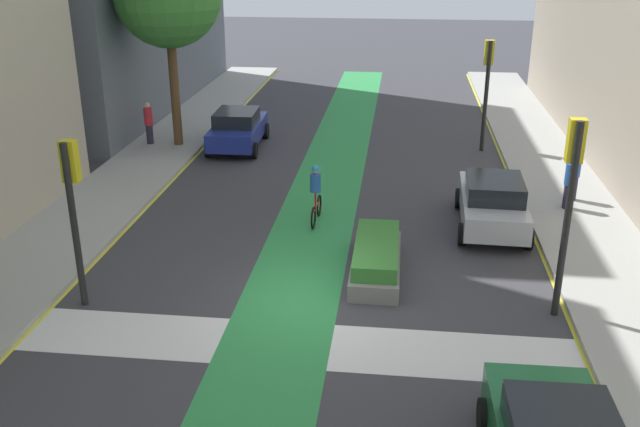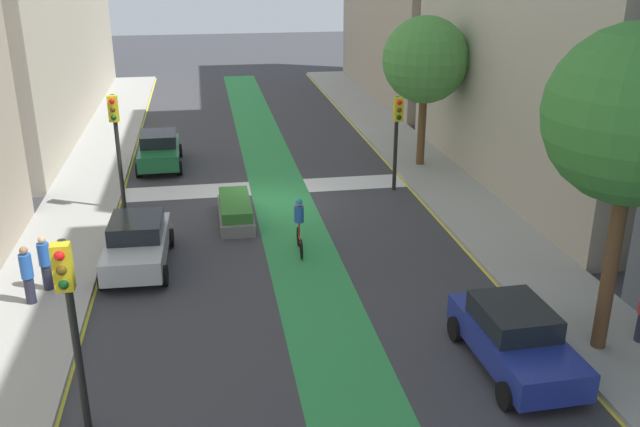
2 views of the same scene
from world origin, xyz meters
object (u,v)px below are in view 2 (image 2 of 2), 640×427
Objects in this scene: traffic_signal_near_left at (397,126)px; traffic_signal_far_right at (69,304)px; car_silver_right_far at (137,243)px; street_tree_far at (635,116)px; cyclist_in_lane at (299,224)px; car_green_right_near at (159,150)px; median_planter at (236,211)px; street_tree_near at (425,60)px; traffic_signal_near_right at (116,132)px; pedestrian_sidewalk_right_a at (27,275)px; pedestrian_sidewalk_right_b at (45,262)px; car_blue_left_far at (515,337)px.

traffic_signal_near_left is 0.91× the size of traffic_signal_far_right.
street_tree_far is at bearing 148.87° from car_silver_right_far.
car_green_right_near is at bearing -64.87° from cyclist_in_lane.
median_planter is at bearing -58.18° from cyclist_in_lane.
traffic_signal_near_right is at bearing 16.56° from street_tree_near.
traffic_signal_far_right is at bearing 111.28° from pedestrian_sidewalk_right_a.
traffic_signal_near_right is 13.24m from traffic_signal_far_right.
pedestrian_sidewalk_right_a is at bearing 17.86° from cyclist_in_lane.
car_silver_right_far is 2.54× the size of pedestrian_sidewalk_right_b.
cyclist_in_lane is (4.13, -7.67, 0.17)m from car_blue_left_far.
car_blue_left_far is 17.00m from street_tree_near.
traffic_signal_near_left reaches higher than car_silver_right_far.
median_planter is at bearing 19.20° from traffic_signal_near_left.
traffic_signal_near_left is at bearing 56.30° from street_tree_near.
traffic_signal_far_right is at bearing 72.10° from median_planter.
car_blue_left_far reaches higher than median_planter.
car_silver_right_far is at bearing -140.35° from pedestrian_sidewalk_right_a.
pedestrian_sidewalk_right_b is 0.25× the size of street_tree_near.
traffic_signal_near_left is 2.13× the size of cyclist_in_lane.
car_silver_right_far is (-0.91, 5.00, -2.38)m from traffic_signal_near_right.
traffic_signal_near_right is at bearing -20.67° from median_planter.
street_tree_near reaches higher than car_green_right_near.
street_tree_near is at bearing -163.44° from traffic_signal_near_right.
street_tree_near is 0.84× the size of street_tree_far.
car_silver_right_far is (10.06, 5.78, -1.98)m from traffic_signal_near_left.
car_blue_left_far is 2.54× the size of pedestrian_sidewalk_right_b.
traffic_signal_near_left is at bearing -149.84° from pedestrian_sidewalk_right_b.
car_silver_right_far is at bearing 46.21° from median_planter.
pedestrian_sidewalk_right_a is 1.03× the size of pedestrian_sidewalk_right_b.
median_planter is (-3.08, 7.59, -0.40)m from car_green_right_near.
car_green_right_near is 13.65m from pedestrian_sidewalk_right_a.
traffic_signal_near_right is 6.56m from car_green_right_near.
pedestrian_sidewalk_right_a is (12.85, 8.10, -1.76)m from traffic_signal_near_left.
street_tree_far is (-11.59, 18.12, 5.23)m from car_green_right_near.
pedestrian_sidewalk_right_a is (2.80, 2.32, 0.23)m from car_silver_right_far.
traffic_signal_near_left is 0.50× the size of street_tree_far.
median_planter is (-5.76, -4.92, -0.60)m from pedestrian_sidewalk_right_b.
street_tree_far is at bearing 122.60° from car_green_right_near.
traffic_signal_near_left is 14.61m from pedestrian_sidewalk_right_b.
street_tree_near reaches higher than traffic_signal_far_right.
pedestrian_sidewalk_right_a is 0.22× the size of street_tree_far.
cyclist_in_lane is (4.83, 5.51, -1.82)m from traffic_signal_near_left.
street_tree_far reaches higher than car_silver_right_far.
car_green_right_near is 2.46× the size of pedestrian_sidewalk_right_a.
pedestrian_sidewalk_right_b is (2.67, 12.51, 0.20)m from car_green_right_near.
traffic_signal_far_right is 6.67m from pedestrian_sidewalk_right_a.
pedestrian_sidewalk_right_a is at bearing 36.87° from street_tree_near.
car_green_right_near is at bearing -92.03° from traffic_signal_far_right.
traffic_signal_near_right is at bearing -103.59° from pedestrian_sidewalk_right_b.
car_silver_right_far is 1.23× the size of median_planter.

